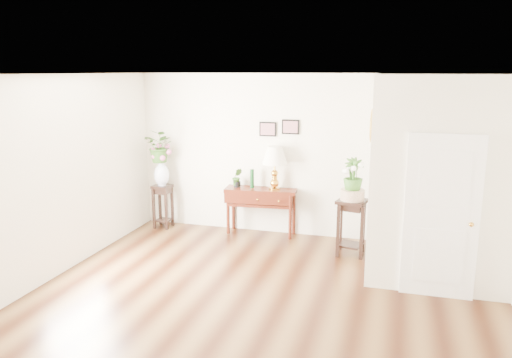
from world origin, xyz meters
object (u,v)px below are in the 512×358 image
at_px(table_lamp, 275,169).
at_px(plant_stand_b, 351,227).
at_px(plant_stand_a, 163,206).
at_px(console_table, 261,211).

height_order(table_lamp, plant_stand_b, table_lamp).
distance_m(plant_stand_a, plant_stand_b, 3.50).
bearing_deg(console_table, plant_stand_a, 178.54).
height_order(table_lamp, plant_stand_a, table_lamp).
relative_size(table_lamp, plant_stand_b, 0.86).
xyz_separation_m(table_lamp, plant_stand_a, (-2.08, -0.12, -0.78)).
distance_m(console_table, table_lamp, 0.80).
xyz_separation_m(console_table, plant_stand_a, (-1.84, -0.12, -0.02)).
xyz_separation_m(console_table, table_lamp, (0.24, 0.00, 0.76)).
bearing_deg(plant_stand_b, plant_stand_a, 172.27).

